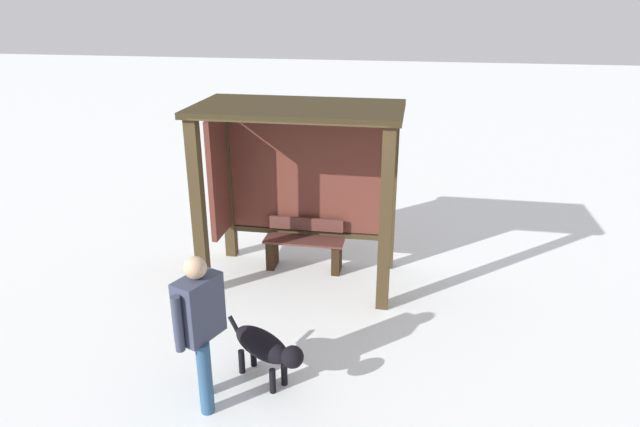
% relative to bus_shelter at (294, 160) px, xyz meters
% --- Properties ---
extents(ground_plane, '(60.00, 60.00, 0.00)m').
position_rel_bus_shelter_xyz_m(ground_plane, '(0.11, -0.22, -1.75)').
color(ground_plane, white).
extents(bus_shelter, '(2.79, 1.51, 2.56)m').
position_rel_bus_shelter_xyz_m(bus_shelter, '(0.00, 0.00, 0.00)').
color(bus_shelter, '#3E301B').
rests_on(bus_shelter, ground).
extents(bench_left_inside, '(1.20, 0.39, 0.77)m').
position_rel_bus_shelter_xyz_m(bench_left_inside, '(0.11, 0.12, -1.39)').
color(bench_left_inside, '#552E28').
rests_on(bench_left_inside, ground).
extents(person_walking, '(0.41, 0.64, 1.66)m').
position_rel_bus_shelter_xyz_m(person_walking, '(-0.28, -3.03, -0.77)').
color(person_walking, '#393E54').
rests_on(person_walking, ground).
extents(dog, '(0.98, 0.69, 0.62)m').
position_rel_bus_shelter_xyz_m(dog, '(0.24, -2.60, -1.32)').
color(dog, black).
rests_on(dog, ground).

